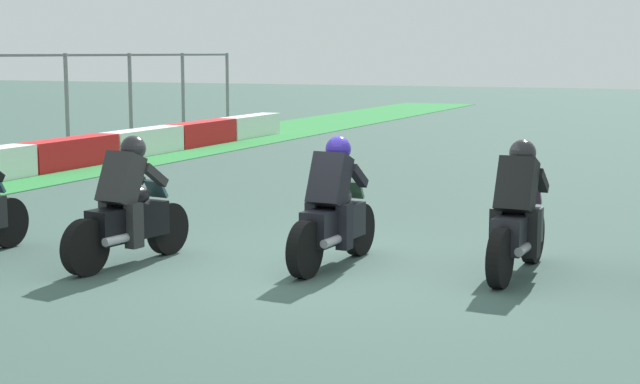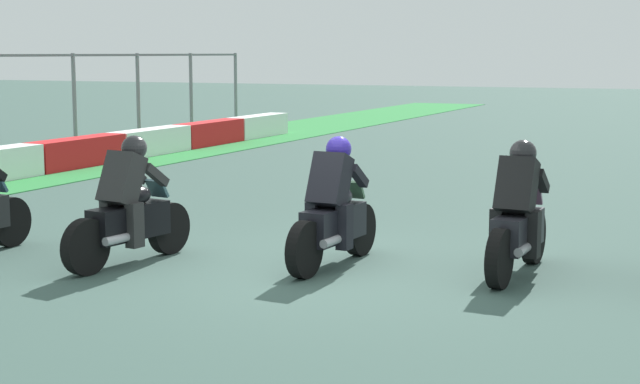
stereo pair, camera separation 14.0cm
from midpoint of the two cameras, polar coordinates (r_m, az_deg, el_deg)
name	(u,v)px [view 2 (the right image)]	position (r m, az deg, el deg)	size (l,w,h in m)	color
ground_plane	(321,270)	(11.25, 0.42, -4.54)	(120.00, 120.00, 0.00)	#39544C
rider_lane_b	(518,220)	(11.09, 11.83, -1.62)	(2.04, 0.55, 1.51)	black
rider_lane_c	(334,213)	(11.32, 1.16, -1.25)	(2.04, 0.55, 1.51)	black
rider_lane_d	(129,212)	(11.64, -10.75, -1.13)	(2.04, 0.59, 1.51)	black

